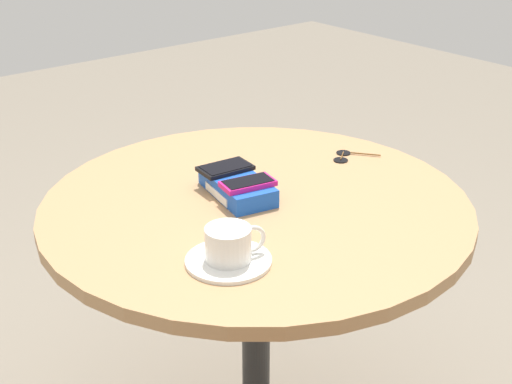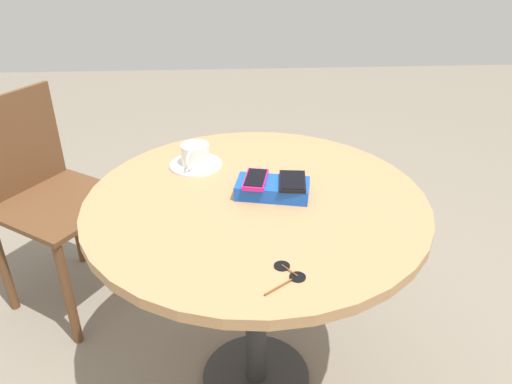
{
  "view_description": "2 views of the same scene",
  "coord_description": "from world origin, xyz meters",
  "views": [
    {
      "loc": [
        1.12,
        -0.92,
        1.44
      ],
      "look_at": [
        0.0,
        0.0,
        0.76
      ],
      "focal_mm": 50.0,
      "sensor_mm": 36.0,
      "label": 1
    },
    {
      "loc": [
        0.07,
        1.22,
        1.45
      ],
      "look_at": [
        0.0,
        0.0,
        0.76
      ],
      "focal_mm": 35.0,
      "sensor_mm": 36.0,
      "label": 2
    }
  ],
  "objects": [
    {
      "name": "phone_magenta",
      "position": [
        -0.0,
        -0.02,
        0.79
      ],
      "size": [
        0.08,
        0.13,
        0.01
      ],
      "color": "#D11975",
      "rests_on": "phone_box"
    },
    {
      "name": "round_table",
      "position": [
        0.0,
        0.0,
        0.63
      ],
      "size": [
        0.97,
        0.97,
        0.74
      ],
      "color": "#2D2D2D",
      "rests_on": "ground_plane"
    },
    {
      "name": "coffee_cup",
      "position": [
        0.18,
        -0.21,
        0.79
      ],
      "size": [
        0.09,
        0.12,
        0.07
      ],
      "color": "white",
      "rests_on": "saucer"
    },
    {
      "name": "saucer",
      "position": [
        0.18,
        -0.22,
        0.75
      ],
      "size": [
        0.17,
        0.17,
        0.01
      ],
      "primitive_type": "cylinder",
      "color": "white",
      "rests_on": "round_table"
    },
    {
      "name": "phone_box",
      "position": [
        -0.05,
        -0.02,
        0.77
      ],
      "size": [
        0.22,
        0.14,
        0.04
      ],
      "color": "blue",
      "rests_on": "round_table"
    },
    {
      "name": "sunglasses",
      "position": [
        -0.05,
        0.34,
        0.75
      ],
      "size": [
        0.1,
        0.12,
        0.01
      ],
      "color": "black",
      "rests_on": "round_table"
    },
    {
      "name": "ground_plane",
      "position": [
        0.0,
        0.0,
        0.0
      ],
      "size": [
        8.0,
        8.0,
        0.0
      ],
      "primitive_type": "plane",
      "color": "gray"
    },
    {
      "name": "chair_near_window",
      "position": [
        0.78,
        -0.51,
        0.47
      ],
      "size": [
        0.58,
        0.58,
        0.87
      ],
      "color": "brown",
      "rests_on": "ground_plane"
    },
    {
      "name": "phone_black",
      "position": [
        -0.1,
        -0.01,
        0.79
      ],
      "size": [
        0.09,
        0.13,
        0.01
      ],
      "color": "black",
      "rests_on": "phone_box"
    }
  ]
}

